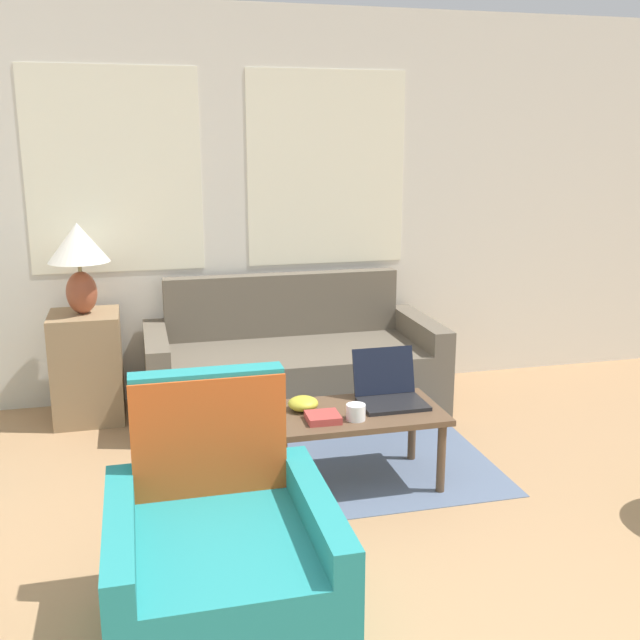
% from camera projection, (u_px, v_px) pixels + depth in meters
% --- Properties ---
extents(wall_back, '(6.62, 0.06, 2.60)m').
position_uv_depth(wall_back, '(237.00, 206.00, 5.05)').
color(wall_back, silver).
rests_on(wall_back, ground_plane).
extents(rug, '(1.65, 1.85, 0.01)m').
position_uv_depth(rug, '(326.00, 441.00, 4.44)').
color(rug, slate).
rests_on(rug, ground_plane).
extents(couch, '(1.89, 0.84, 0.86)m').
position_uv_depth(couch, '(292.00, 369.00, 4.95)').
color(couch, '#665B4C').
rests_on(couch, ground_plane).
extents(armchair, '(0.78, 0.82, 0.91)m').
position_uv_depth(armchair, '(221.00, 567.00, 2.68)').
color(armchair, teal).
rests_on(armchair, ground_plane).
extents(side_table, '(0.43, 0.43, 0.69)m').
position_uv_depth(side_table, '(88.00, 367.00, 4.74)').
color(side_table, '#937551').
rests_on(side_table, ground_plane).
extents(table_lamp, '(0.37, 0.37, 0.56)m').
position_uv_depth(table_lamp, '(79.00, 254.00, 4.56)').
color(table_lamp, brown).
rests_on(table_lamp, side_table).
extents(coffee_table, '(0.92, 0.51, 0.40)m').
position_uv_depth(coffee_table, '(353.00, 420.00, 3.84)').
color(coffee_table, brown).
rests_on(coffee_table, ground_plane).
extents(laptop, '(0.34, 0.32, 0.27)m').
position_uv_depth(laptop, '(389.00, 391.00, 3.94)').
color(laptop, black).
rests_on(laptop, coffee_table).
extents(cup_navy, '(0.10, 0.10, 0.08)m').
position_uv_depth(cup_navy, '(356.00, 412.00, 3.70)').
color(cup_navy, white).
rests_on(cup_navy, coffee_table).
extents(snack_bowl, '(0.16, 0.16, 0.07)m').
position_uv_depth(snack_bowl, '(303.00, 403.00, 3.83)').
color(snack_bowl, gold).
rests_on(snack_bowl, coffee_table).
extents(book_red, '(0.17, 0.16, 0.04)m').
position_uv_depth(book_red, '(323.00, 417.00, 3.69)').
color(book_red, '#B23D38').
rests_on(book_red, coffee_table).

